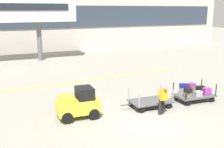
{
  "coord_description": "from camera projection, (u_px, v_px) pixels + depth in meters",
  "views": [
    {
      "loc": [
        -6.96,
        -10.4,
        5.4
      ],
      "look_at": [
        0.37,
        5.05,
        1.43
      ],
      "focal_mm": 44.77,
      "sensor_mm": 36.0,
      "label": 1
    }
  ],
  "objects": [
    {
      "name": "baggage_handler",
      "position": [
        163.0,
        99.0,
        14.49
      ],
      "size": [
        0.48,
        0.49,
        1.56
      ],
      "color": "black",
      "rests_on": "ground_plane"
    },
    {
      "name": "baggage_cart_lead",
      "position": [
        150.0,
        101.0,
        15.7
      ],
      "size": [
        3.04,
        1.53,
        1.1
      ],
      "color": "#4C4C4F",
      "rests_on": "ground_plane"
    },
    {
      "name": "baggage_tug",
      "position": [
        78.0,
        104.0,
        14.09
      ],
      "size": [
        2.16,
        1.34,
        1.58
      ],
      "color": "gold",
      "rests_on": "ground_plane"
    },
    {
      "name": "terminal_building",
      "position": [
        38.0,
        20.0,
        35.22
      ],
      "size": [
        56.41,
        2.51,
        8.16
      ],
      "color": "#BCB7AD",
      "rests_on": "ground_plane"
    },
    {
      "name": "ground_plane",
      "position": [
        150.0,
        126.0,
        13.28
      ],
      "size": [
        120.0,
        120.0,
        0.0
      ],
      "primitive_type": "plane",
      "color": "gray"
    },
    {
      "name": "apron_lead_line",
      "position": [
        101.0,
        78.0,
        22.42
      ],
      "size": [
        15.28,
        1.49,
        0.01
      ],
      "primitive_type": "cube",
      "rotation": [
        0.0,
        0.0,
        0.08
      ],
      "color": "yellow",
      "rests_on": "ground_plane"
    },
    {
      "name": "baggage_cart_middle",
      "position": [
        194.0,
        93.0,
        16.76
      ],
      "size": [
        3.04,
        1.53,
        1.1
      ],
      "color": "#4C4C4F",
      "rests_on": "ground_plane"
    }
  ]
}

